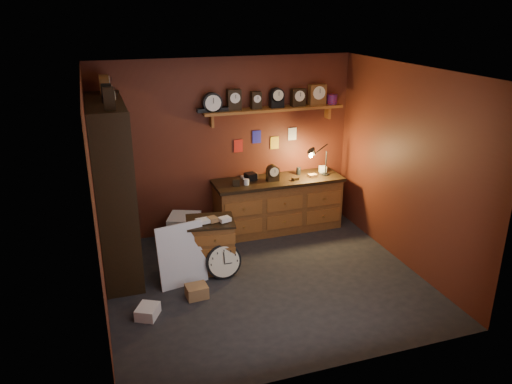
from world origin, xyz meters
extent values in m
plane|color=black|center=(0.00, 0.00, 0.00)|extent=(4.00, 4.00, 0.00)
cube|color=#582314|center=(0.00, 1.80, 1.35)|extent=(4.00, 0.02, 2.70)
cube|color=#582314|center=(0.00, -1.80, 1.35)|extent=(4.00, 0.02, 2.70)
cube|color=#582314|center=(-2.00, 0.00, 1.35)|extent=(0.02, 3.60, 2.70)
cube|color=#582314|center=(2.00, 0.00, 1.35)|extent=(0.02, 3.60, 2.70)
cube|color=beige|center=(0.00, 0.00, 2.70)|extent=(4.00, 3.60, 0.02)
cube|color=#935320|center=(0.70, 1.65, 1.92)|extent=(2.20, 0.30, 0.04)
cube|color=#935320|center=(-0.25, 1.72, 1.80)|extent=(0.04, 0.16, 0.20)
cube|color=#935320|center=(1.65, 1.72, 1.80)|extent=(0.04, 0.16, 0.20)
cylinder|color=#B21419|center=(1.68, 1.65, 2.02)|extent=(0.16, 0.16, 0.15)
cube|color=red|center=(0.15, 1.79, 1.35)|extent=(0.14, 0.01, 0.20)
cube|color=#1C1B96|center=(0.45, 1.79, 1.47)|extent=(0.14, 0.01, 0.20)
cube|color=gold|center=(0.75, 1.79, 1.35)|extent=(0.14, 0.01, 0.20)
cube|color=silver|center=(1.05, 1.79, 1.47)|extent=(0.14, 0.01, 0.20)
cube|color=black|center=(-1.98, 0.98, 1.15)|extent=(0.03, 1.60, 2.30)
cube|color=black|center=(-1.75, 0.20, 1.15)|extent=(0.45, 0.03, 2.30)
cube|color=black|center=(-1.75, 1.76, 1.15)|extent=(0.45, 0.03, 2.30)
cube|color=black|center=(-1.75, 0.98, 0.05)|extent=(0.43, 1.54, 0.03)
cube|color=black|center=(-1.75, 0.98, 0.55)|extent=(0.43, 1.54, 0.03)
cube|color=black|center=(-1.75, 0.98, 1.00)|extent=(0.43, 1.54, 0.03)
cube|color=black|center=(-1.75, 0.98, 1.45)|extent=(0.43, 1.54, 0.03)
cube|color=black|center=(-1.75, 0.98, 1.90)|extent=(0.43, 1.54, 0.03)
cube|color=black|center=(-1.75, 0.98, 2.28)|extent=(0.43, 1.54, 0.03)
cube|color=brown|center=(0.73, 1.48, 0.40)|extent=(1.98, 0.60, 0.80)
cube|color=black|center=(0.73, 1.48, 0.82)|extent=(2.04, 0.66, 0.05)
cube|color=#935320|center=(0.73, 1.18, 0.40)|extent=(1.90, 0.02, 0.52)
cylinder|color=black|center=(1.52, 1.43, 0.86)|extent=(0.12, 0.12, 0.02)
cylinder|color=black|center=(1.52, 1.43, 1.05)|extent=(0.02, 0.02, 0.38)
cylinder|color=black|center=(1.40, 1.40, 1.29)|extent=(0.27, 0.09, 0.14)
cone|color=black|center=(1.26, 1.37, 1.25)|extent=(0.18, 0.14, 0.18)
cube|color=brown|center=(-0.59, 0.55, 0.34)|extent=(0.66, 0.58, 0.69)
cube|color=black|center=(-0.59, 0.55, 0.70)|extent=(0.70, 0.62, 0.03)
cube|color=#935320|center=(-0.59, 0.29, 0.34)|extent=(0.53, 0.10, 0.59)
cylinder|color=black|center=(-0.49, 0.27, 0.23)|extent=(0.47, 0.16, 0.48)
cylinder|color=#F4EAC3|center=(-0.49, 0.23, 0.24)|extent=(0.42, 0.09, 0.41)
cube|color=black|center=(-0.49, 0.23, 0.30)|extent=(0.01, 0.04, 0.15)
cube|color=black|center=(-0.44, 0.23, 0.21)|extent=(0.11, 0.01, 0.01)
cube|color=silver|center=(-1.03, 0.28, 0.00)|extent=(0.65, 0.29, 0.83)
cube|color=silver|center=(-0.79, 1.40, 0.23)|extent=(0.58, 0.58, 0.46)
cube|color=black|center=(-0.79, 1.17, 0.23)|extent=(0.36, 0.16, 0.37)
cube|color=#9A6F43|center=(-0.94, -0.10, 0.08)|extent=(0.27, 0.24, 0.16)
cube|color=white|center=(-1.56, -0.33, 0.07)|extent=(0.33, 0.35, 0.14)
cube|color=#9A6F43|center=(-0.66, 1.05, 0.10)|extent=(0.28, 0.24, 0.21)
camera|label=1|loc=(-1.93, -5.40, 3.40)|focal=35.00mm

